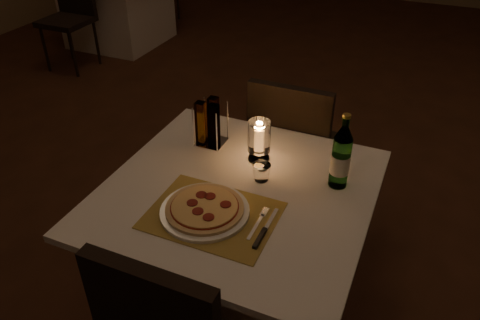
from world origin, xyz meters
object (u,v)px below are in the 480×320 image
at_px(main_table, 238,257).
at_px(tumbler, 262,172).
at_px(chair_far, 293,141).
at_px(water_bottle, 341,158).
at_px(hurricane_candle, 259,138).
at_px(neighbor_table_left, 118,8).
at_px(pizza, 205,208).
at_px(plate, 205,211).

height_order(main_table, tumbler, tumbler).
xyz_separation_m(chair_far, water_bottle, (0.34, -0.54, 0.31)).
bearing_deg(chair_far, hurricane_candle, -90.23).
bearing_deg(main_table, hurricane_candle, 90.50).
height_order(chair_far, neighbor_table_left, chair_far).
relative_size(tumbler, water_bottle, 0.23).
distance_m(chair_far, pizza, 0.92).
relative_size(chair_far, water_bottle, 2.93).
relative_size(pizza, neighbor_table_left, 0.28).
bearing_deg(main_table, neighbor_table_left, 132.97).
relative_size(main_table, plate, 3.12).
bearing_deg(plate, main_table, 74.48).
relative_size(main_table, neighbor_table_left, 1.00).
bearing_deg(pizza, chair_far, 86.80).
bearing_deg(pizza, neighbor_table_left, 130.69).
bearing_deg(plate, tumbler, 67.57).
bearing_deg(neighbor_table_left, tumbler, -45.46).
distance_m(chair_far, plate, 0.92).
xyz_separation_m(water_bottle, neighbor_table_left, (-3.00, 2.68, -0.49)).
height_order(tumbler, hurricane_candle, hurricane_candle).
height_order(main_table, plate, plate).
relative_size(water_bottle, neighbor_table_left, 0.31).
bearing_deg(chair_far, tumbler, -84.40).
distance_m(chair_far, water_bottle, 0.71).
height_order(hurricane_candle, neighbor_table_left, hurricane_candle).
distance_m(main_table, water_bottle, 0.62).
distance_m(main_table, pizza, 0.44).
xyz_separation_m(main_table, chair_far, (0.00, 0.71, 0.18)).
bearing_deg(pizza, plate, -114.03).
bearing_deg(pizza, main_table, 74.48).
relative_size(chair_far, neighbor_table_left, 0.90).
xyz_separation_m(main_table, pizza, (-0.05, -0.18, 0.39)).
bearing_deg(pizza, water_bottle, 42.23).
relative_size(pizza, tumbler, 3.92).
height_order(tumbler, water_bottle, water_bottle).
bearing_deg(main_table, water_bottle, 27.25).
height_order(main_table, pizza, pizza).
bearing_deg(neighbor_table_left, plate, -49.31).
height_order(pizza, neighbor_table_left, pizza).
height_order(main_table, hurricane_candle, hurricane_candle).
relative_size(chair_far, plate, 2.81).
height_order(tumbler, neighbor_table_left, tumbler).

